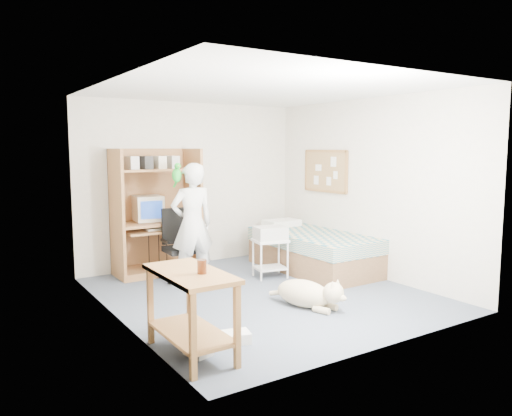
# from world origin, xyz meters

# --- Properties ---
(floor) EXTENTS (4.00, 4.00, 0.00)m
(floor) POSITION_xyz_m (0.00, 0.00, 0.00)
(floor) COLOR #475260
(floor) RESTS_ON ground
(wall_back) EXTENTS (3.60, 0.02, 2.50)m
(wall_back) POSITION_xyz_m (0.00, 2.00, 1.25)
(wall_back) COLOR silver
(wall_back) RESTS_ON floor
(wall_right) EXTENTS (0.02, 4.00, 2.50)m
(wall_right) POSITION_xyz_m (1.80, 0.00, 1.25)
(wall_right) COLOR silver
(wall_right) RESTS_ON floor
(wall_left) EXTENTS (0.02, 4.00, 2.50)m
(wall_left) POSITION_xyz_m (-1.80, 0.00, 1.25)
(wall_left) COLOR silver
(wall_left) RESTS_ON floor
(ceiling) EXTENTS (3.60, 4.00, 0.02)m
(ceiling) POSITION_xyz_m (0.00, 0.00, 2.50)
(ceiling) COLOR white
(ceiling) RESTS_ON wall_back
(computer_hutch) EXTENTS (1.20, 0.63, 1.80)m
(computer_hutch) POSITION_xyz_m (-0.70, 1.74, 0.82)
(computer_hutch) COLOR brown
(computer_hutch) RESTS_ON floor
(bed) EXTENTS (1.02, 2.02, 0.66)m
(bed) POSITION_xyz_m (1.30, 0.62, 0.29)
(bed) COLOR brown
(bed) RESTS_ON floor
(side_desk) EXTENTS (0.50, 1.00, 0.75)m
(side_desk) POSITION_xyz_m (-1.55, -1.20, 0.49)
(side_desk) COLOR brown
(side_desk) RESTS_ON floor
(corkboard) EXTENTS (0.04, 0.94, 0.66)m
(corkboard) POSITION_xyz_m (1.77, 0.90, 1.45)
(corkboard) COLOR #986E44
(corkboard) RESTS_ON wall_right
(office_chair) EXTENTS (0.55, 0.55, 0.97)m
(office_chair) POSITION_xyz_m (-0.58, 1.19, 0.35)
(office_chair) COLOR black
(office_chair) RESTS_ON floor
(person) EXTENTS (0.60, 0.41, 1.62)m
(person) POSITION_xyz_m (-0.53, 0.88, 0.81)
(person) COLOR silver
(person) RESTS_ON floor
(parrot) EXTENTS (0.12, 0.21, 0.33)m
(parrot) POSITION_xyz_m (-0.73, 0.90, 1.48)
(parrot) COLOR #127E16
(parrot) RESTS_ON person
(dog) EXTENTS (0.54, 0.98, 0.38)m
(dog) POSITION_xyz_m (0.13, -0.73, 0.17)
(dog) COLOR beige
(dog) RESTS_ON floor
(printer_cart) EXTENTS (0.52, 0.45, 0.54)m
(printer_cart) POSITION_xyz_m (0.53, 0.61, 0.36)
(printer_cart) COLOR white
(printer_cart) RESTS_ON floor
(printer) EXTENTS (0.48, 0.40, 0.18)m
(printer) POSITION_xyz_m (0.53, 0.61, 0.63)
(printer) COLOR #BABAB5
(printer) RESTS_ON printer_cart
(crt_monitor) EXTENTS (0.42, 0.44, 0.36)m
(crt_monitor) POSITION_xyz_m (-0.81, 1.75, 0.95)
(crt_monitor) COLOR beige
(crt_monitor) RESTS_ON computer_hutch
(keyboard) EXTENTS (0.46, 0.18, 0.03)m
(keyboard) POSITION_xyz_m (-0.69, 1.58, 0.67)
(keyboard) COLOR beige
(keyboard) RESTS_ON computer_hutch
(pencil_cup) EXTENTS (0.08, 0.08, 0.12)m
(pencil_cup) POSITION_xyz_m (-0.32, 1.65, 0.82)
(pencil_cup) COLOR gold
(pencil_cup) RESTS_ON computer_hutch
(drink_glass) EXTENTS (0.08, 0.08, 0.12)m
(drink_glass) POSITION_xyz_m (-1.50, -1.32, 0.81)
(drink_glass) COLOR #421C0A
(drink_glass) RESTS_ON side_desk
(floor_box_a) EXTENTS (0.29, 0.26, 0.10)m
(floor_box_a) POSITION_xyz_m (-1.08, -1.17, 0.05)
(floor_box_a) COLOR white
(floor_box_a) RESTS_ON floor
(floor_box_b) EXTENTS (0.23, 0.26, 0.08)m
(floor_box_b) POSITION_xyz_m (-1.50, -1.24, 0.04)
(floor_box_b) COLOR #A6A6A1
(floor_box_b) RESTS_ON floor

